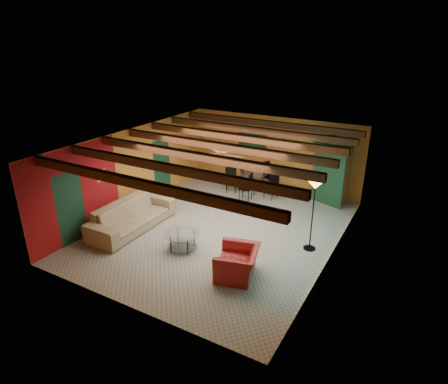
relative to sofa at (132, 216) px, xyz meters
The scene contains 11 objects.
room 3.33m from the sofa, 29.07° to the left, with size 6.52×8.01×2.71m.
sofa is the anchor object (origin of this frame).
armchair 3.93m from the sofa, ahead, with size 1.10×0.96×0.72m, color maroon.
coffee_table 2.04m from the sofa, ahead, with size 0.96×0.96×0.49m, color white, non-canonical shape.
dining_table 4.75m from the sofa, 66.18° to the left, with size 2.00×2.00×1.04m, color silver, non-canonical shape.
armoire 6.72m from the sofa, 47.07° to the left, with size 1.15×0.56×2.01m, color brown.
floor_lamp 5.24m from the sofa, 16.05° to the left, with size 0.40×0.40×1.99m, color black, non-canonical shape.
ceiling_fan 3.28m from the sofa, 26.97° to the left, with size 1.50×1.50×0.44m, color #472614, non-canonical shape.
painting 5.50m from the sofa, 74.22° to the left, with size 1.05×0.03×0.65m, color black.
potted_plant 6.94m from the sofa, 47.07° to the left, with size 0.43×0.37×0.48m, color #26661E.
vase 4.80m from the sofa, 66.18° to the left, with size 0.18×0.18×0.18m, color orange.
Camera 1 is at (5.08, -8.81, 5.40)m, focal length 30.75 mm.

